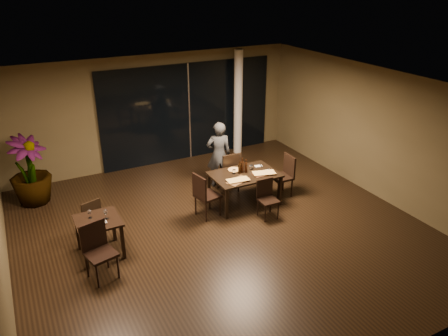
# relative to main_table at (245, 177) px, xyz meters

# --- Properties ---
(ground) EXTENTS (8.00, 8.00, 0.00)m
(ground) POSITION_rel_main_table_xyz_m (-1.00, -0.80, -0.68)
(ground) COLOR black
(ground) RESTS_ON ground
(wall_back) EXTENTS (8.00, 0.10, 3.00)m
(wall_back) POSITION_rel_main_table_xyz_m (-1.00, 3.25, 0.82)
(wall_back) COLOR brown
(wall_back) RESTS_ON ground
(wall_front) EXTENTS (8.00, 0.10, 3.00)m
(wall_front) POSITION_rel_main_table_xyz_m (-1.00, -4.85, 0.82)
(wall_front) COLOR brown
(wall_front) RESTS_ON ground
(wall_right) EXTENTS (0.10, 8.00, 3.00)m
(wall_right) POSITION_rel_main_table_xyz_m (3.05, -0.80, 0.82)
(wall_right) COLOR brown
(wall_right) RESTS_ON ground
(ceiling) EXTENTS (8.00, 8.00, 0.04)m
(ceiling) POSITION_rel_main_table_xyz_m (-1.00, -0.80, 2.34)
(ceiling) COLOR silver
(ceiling) RESTS_ON wall_back
(window_panel) EXTENTS (5.00, 0.06, 2.70)m
(window_panel) POSITION_rel_main_table_xyz_m (0.00, 3.16, 0.67)
(window_panel) COLOR black
(window_panel) RESTS_ON ground
(column) EXTENTS (0.24, 0.24, 3.00)m
(column) POSITION_rel_main_table_xyz_m (1.40, 2.85, 0.82)
(column) COLOR silver
(column) RESTS_ON ground
(main_table) EXTENTS (1.50, 1.00, 0.75)m
(main_table) POSITION_rel_main_table_xyz_m (0.00, 0.00, 0.00)
(main_table) COLOR black
(main_table) RESTS_ON ground
(side_table) EXTENTS (0.80, 0.80, 0.75)m
(side_table) POSITION_rel_main_table_xyz_m (-3.40, -0.50, -0.05)
(side_table) COLOR black
(side_table) RESTS_ON ground
(chair_main_far) EXTENTS (0.48, 0.48, 1.03)m
(chair_main_far) POSITION_rel_main_table_xyz_m (-0.03, 0.67, -0.10)
(chair_main_far) COLOR black
(chair_main_far) RESTS_ON ground
(chair_main_near) EXTENTS (0.41, 0.41, 0.85)m
(chair_main_near) POSITION_rel_main_table_xyz_m (0.15, -0.71, -0.20)
(chair_main_near) COLOR black
(chair_main_near) RESTS_ON ground
(chair_main_left) EXTENTS (0.55, 0.55, 1.01)m
(chair_main_left) POSITION_rel_main_table_xyz_m (-1.07, -0.13, -0.11)
(chair_main_left) COLOR black
(chair_main_left) RESTS_ON ground
(chair_main_right) EXTENTS (0.48, 0.48, 0.99)m
(chair_main_right) POSITION_rel_main_table_xyz_m (1.07, -0.05, -0.12)
(chair_main_right) COLOR black
(chair_main_right) RESTS_ON ground
(chair_side_far) EXTENTS (0.51, 0.51, 0.88)m
(chair_side_far) POSITION_rel_main_table_xyz_m (-3.44, 0.14, -0.19)
(chair_side_far) COLOR black
(chair_side_far) RESTS_ON ground
(chair_side_near) EXTENTS (0.58, 0.58, 1.02)m
(chair_side_near) POSITION_rel_main_table_xyz_m (-3.56, -1.14, -0.10)
(chair_side_near) COLOR black
(chair_side_near) RESTS_ON ground
(diner) EXTENTS (0.65, 0.53, 1.66)m
(diner) POSITION_rel_main_table_xyz_m (-0.10, 1.11, 0.15)
(diner) COLOR #2B2D30
(diner) RESTS_ON ground
(potted_plant) EXTENTS (1.24, 1.24, 1.61)m
(potted_plant) POSITION_rel_main_table_xyz_m (-4.30, 2.27, 0.13)
(potted_plant) COLOR #214D19
(potted_plant) RESTS_ON ground
(pizza_board_left) EXTENTS (0.61, 0.46, 0.01)m
(pizza_board_left) POSITION_rel_main_table_xyz_m (-0.32, -0.27, 0.08)
(pizza_board_left) COLOR #4F3219
(pizza_board_left) RESTS_ON main_table
(pizza_board_right) EXTENTS (0.52, 0.27, 0.01)m
(pizza_board_right) POSITION_rel_main_table_xyz_m (0.38, -0.21, 0.08)
(pizza_board_right) COLOR #452616
(pizza_board_right) RESTS_ON main_table
(oblong_pizza_left) EXTENTS (0.49, 0.26, 0.02)m
(oblong_pizza_left) POSITION_rel_main_table_xyz_m (-0.32, -0.27, 0.10)
(oblong_pizza_left) COLOR maroon
(oblong_pizza_left) RESTS_ON pizza_board_left
(oblong_pizza_right) EXTENTS (0.53, 0.35, 0.02)m
(oblong_pizza_right) POSITION_rel_main_table_xyz_m (0.38, -0.21, 0.10)
(oblong_pizza_right) COLOR maroon
(oblong_pizza_right) RESTS_ON pizza_board_right
(round_pizza) EXTENTS (0.28, 0.28, 0.01)m
(round_pizza) POSITION_rel_main_table_xyz_m (-0.11, 0.28, 0.08)
(round_pizza) COLOR #AC3613
(round_pizza) RESTS_ON main_table
(bottle_a) EXTENTS (0.07, 0.07, 0.30)m
(bottle_a) POSITION_rel_main_table_xyz_m (-0.09, 0.08, 0.23)
(bottle_a) COLOR black
(bottle_a) RESTS_ON main_table
(bottle_b) EXTENTS (0.07, 0.07, 0.31)m
(bottle_b) POSITION_rel_main_table_xyz_m (0.06, 0.05, 0.23)
(bottle_b) COLOR black
(bottle_b) RESTS_ON main_table
(bottle_c) EXTENTS (0.08, 0.08, 0.35)m
(bottle_c) POSITION_rel_main_table_xyz_m (-0.01, 0.09, 0.25)
(bottle_c) COLOR black
(bottle_c) RESTS_ON main_table
(tumbler_left) EXTENTS (0.08, 0.08, 0.09)m
(tumbler_left) POSITION_rel_main_table_xyz_m (-0.21, 0.12, 0.12)
(tumbler_left) COLOR white
(tumbler_left) RESTS_ON main_table
(tumbler_right) EXTENTS (0.08, 0.08, 0.10)m
(tumbler_right) POSITION_rel_main_table_xyz_m (0.26, 0.15, 0.12)
(tumbler_right) COLOR white
(tumbler_right) RESTS_ON main_table
(napkin_near) EXTENTS (0.19, 0.12, 0.01)m
(napkin_near) POSITION_rel_main_table_xyz_m (0.53, -0.11, 0.08)
(napkin_near) COLOR white
(napkin_near) RESTS_ON main_table
(napkin_far) EXTENTS (0.19, 0.13, 0.01)m
(napkin_far) POSITION_rel_main_table_xyz_m (0.49, 0.21, 0.08)
(napkin_far) COLOR white
(napkin_far) RESTS_ON main_table
(wine_glass_a) EXTENTS (0.07, 0.07, 0.17)m
(wine_glass_a) POSITION_rel_main_table_xyz_m (-3.50, -0.38, 0.16)
(wine_glass_a) COLOR white
(wine_glass_a) RESTS_ON side_table
(wine_glass_b) EXTENTS (0.08, 0.08, 0.18)m
(wine_glass_b) POSITION_rel_main_table_xyz_m (-3.25, -0.54, 0.16)
(wine_glass_b) COLOR white
(wine_glass_b) RESTS_ON side_table
(side_napkin) EXTENTS (0.18, 0.11, 0.01)m
(side_napkin) POSITION_rel_main_table_xyz_m (-3.36, -0.65, 0.08)
(side_napkin) COLOR silver
(side_napkin) RESTS_ON side_table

